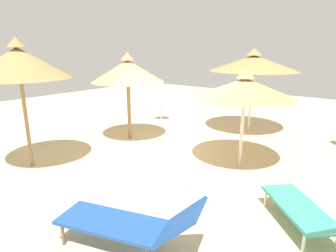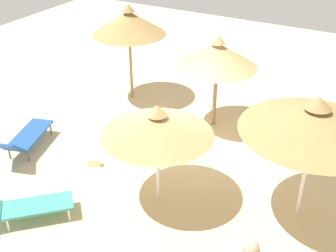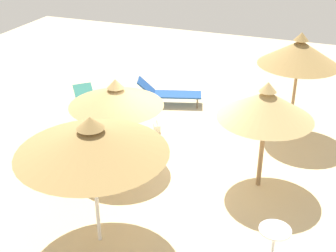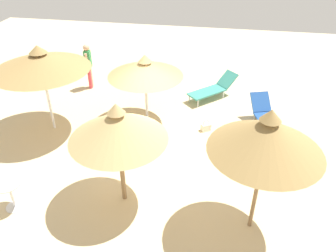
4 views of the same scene
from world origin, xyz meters
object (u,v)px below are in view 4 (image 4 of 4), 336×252
Objects in this scene: side_table_round at (10,191)px; parasol_umbrella_edge at (40,61)px; parasol_umbrella_far_left at (145,69)px; lounge_chair_back at (213,88)px; lounge_chair_near_right at (268,118)px; parasol_umbrella_center at (118,126)px; person_standing_far_right at (88,64)px; handbag at (206,127)px; parasol_umbrella_near_left at (267,136)px.

parasol_umbrella_edge is at bearing -169.38° from side_table_round.
parasol_umbrella_far_left is 2.98m from parasol_umbrella_edge.
side_table_round is (6.19, -4.20, 0.12)m from lounge_chair_back.
lounge_chair_near_right is at bearing 125.93° from side_table_round.
person_standing_far_right is at bearing -151.92° from parasol_umbrella_center.
parasol_umbrella_edge is 1.08× the size of parasol_umbrella_center.
lounge_chair_near_right is at bearing 100.93° from handbag.
lounge_chair_near_right reaches higher than side_table_round.
parasol_umbrella_near_left is 1.38× the size of lounge_chair_near_right.
lounge_chair_back is 7.48m from side_table_round.
parasol_umbrella_far_left is 3.16m from lounge_chair_back.
side_table_round is at bearing -54.07° from lounge_chair_near_right.
lounge_chair_back is (-1.96, 2.02, -1.44)m from parasol_umbrella_far_left.
parasol_umbrella_near_left reaches higher than parasol_umbrella_edge.
side_table_round is at bearing 10.62° from parasol_umbrella_edge.
parasol_umbrella_far_left is 3.52m from parasol_umbrella_center.
parasol_umbrella_edge is at bearing -2.13° from person_standing_far_right.
parasol_umbrella_far_left is at bearing -140.28° from parasol_umbrella_near_left.
handbag is at bearing 82.72° from parasol_umbrella_far_left.
parasol_umbrella_center is 2.97m from side_table_round.
parasol_umbrella_far_left is 2.59m from handbag.
person_standing_far_right is 2.32× the size of side_table_round.
lounge_chair_back is at bearing 134.22° from parasol_umbrella_far_left.
parasol_umbrella_center is 1.44× the size of lounge_chair_back.
parasol_umbrella_far_left is 3.45m from person_standing_far_right.
lounge_chair_back is 2.43× the size of side_table_round.
person_standing_far_right is (-2.93, 0.11, -1.27)m from parasol_umbrella_edge.
parasol_umbrella_edge reaches higher than person_standing_far_right.
person_standing_far_right is (-1.88, -6.49, 0.56)m from lounge_chair_near_right.
person_standing_far_right is at bearing -134.78° from parasol_umbrella_near_left.
parasol_umbrella_edge is 0.95× the size of parasol_umbrella_near_left.
lounge_chair_near_right is 1.92m from handbag.
parasol_umbrella_near_left reaches higher than lounge_chair_near_right.
parasol_umbrella_far_left is 0.82× the size of parasol_umbrella_edge.
side_table_round is (4.33, -5.98, 0.08)m from lounge_chair_near_right.
person_standing_far_right is at bearing -126.59° from parasol_umbrella_far_left.
lounge_chair_near_right is (1.85, 1.78, 0.04)m from lounge_chair_back.
parasol_umbrella_center is at bearing -27.42° from handbag.
parasol_umbrella_far_left reaches higher than lounge_chair_back.
person_standing_far_right is 5.20m from handbag.
lounge_chair_back is at bearing -136.07° from lounge_chair_near_right.
handbag is at bearing 64.13° from person_standing_far_right.
handbag is 5.73m from side_table_round.
parasol_umbrella_edge is 1.31× the size of lounge_chair_near_right.
lounge_chair_back is at bearing -168.69° from parasol_umbrella_near_left.
parasol_umbrella_near_left is at bearing 11.31° from lounge_chair_back.
parasol_umbrella_near_left is 4.44m from lounge_chair_near_right.
parasol_umbrella_center reaches higher than side_table_round.
lounge_chair_back is (-2.90, 4.81, -1.86)m from parasol_umbrella_edge.
person_standing_far_right reaches higher than side_table_round.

